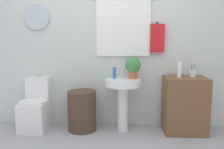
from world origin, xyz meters
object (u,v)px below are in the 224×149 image
Objects in this scene: toilet at (36,109)px; potted_plant at (133,66)px; laundry_hamper at (82,111)px; pedestal_sink at (123,92)px; wooden_cabinet at (185,105)px; lotion_bottle at (180,70)px; soap_bottle at (114,73)px; toothbrush_cup at (193,73)px.

potted_plant reaches higher than toilet.
toilet is 0.68m from laundry_hamper.
pedestal_sink is 0.96× the size of wooden_cabinet.
pedestal_sink is (1.26, -0.03, 0.27)m from toilet.
lotion_bottle is (-0.10, -0.04, 0.50)m from wooden_cabinet.
soap_bottle is at bearing -177.80° from potted_plant.
potted_plant reaches higher than toothbrush_cup.
wooden_cabinet reaches higher than pedestal_sink.
toilet is 2.54× the size of potted_plant.
lotion_bottle is (0.62, -0.10, -0.03)m from potted_plant.
toilet is 0.98× the size of wooden_cabinet.
potted_plant is 1.38× the size of lotion_bottle.
pedestal_sink is 4.04× the size of toothbrush_cup.
lotion_bottle is at bearing -2.06° from toilet.
soap_bottle is 0.89m from lotion_bottle.
wooden_cabinet is 3.60× the size of lotion_bottle.
soap_bottle is at bearing 6.18° from laundry_hamper.
toilet is 1.29m from pedestal_sink.
toilet is at bearing 179.11° from wooden_cabinet.
toothbrush_cup is at bearing 0.75° from laundry_hamper.
wooden_cabinet is at bearing 0.00° from laundry_hamper.
toilet is 4.11× the size of toothbrush_cup.
toothbrush_cup is at bearing -2.78° from potted_plant.
toilet is at bearing 177.94° from lotion_bottle.
pedestal_sink is at bearing -22.62° from soap_bottle.
toothbrush_cup reaches higher than wooden_cabinet.
toothbrush_cup is (0.96, 0.02, 0.27)m from pedestal_sink.
laundry_hamper is 0.76× the size of pedestal_sink.
pedestal_sink is at bearing 180.00° from wooden_cabinet.
potted_plant is (0.14, 0.06, 0.36)m from pedestal_sink.
pedestal_sink is 0.39m from potted_plant.
laundry_hamper is at bearing -175.25° from potted_plant.
toilet reaches higher than laundry_hamper.
soap_bottle is at bearing 178.42° from toothbrush_cup.
lotion_bottle is 0.21m from toothbrush_cup.
laundry_hamper is 0.96m from potted_plant.
pedestal_sink is 0.29m from soap_bottle.
lotion_bottle is 1.17× the size of toothbrush_cup.
lotion_bottle is at bearing -158.02° from wooden_cabinet.
laundry_hamper is 1.45m from wooden_cabinet.
soap_bottle is 1.08m from toothbrush_cup.
laundry_hamper is 1.90× the size of potted_plant.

